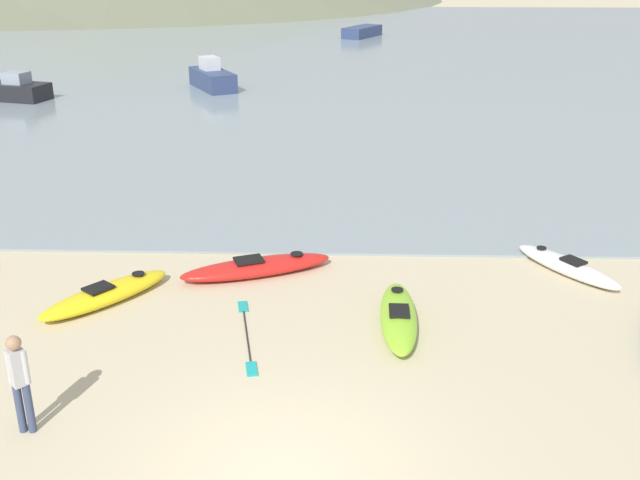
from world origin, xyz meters
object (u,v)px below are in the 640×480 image
Objects in this scene: kayak_on_sand_4 at (256,267)px; moored_boat_0 at (13,90)px; kayak_on_sand_0 at (106,294)px; kayak_on_sand_5 at (567,266)px; person_near_foreground at (19,378)px; loose_paddle at (247,335)px; moored_boat_1 at (362,32)px; moored_boat_2 at (212,78)px; kayak_on_sand_3 at (398,317)px.

moored_boat_0 is at bearing 125.12° from kayak_on_sand_4.
kayak_on_sand_4 is (2.85, 1.42, 0.00)m from kayak_on_sand_0.
person_near_foreground is at bearing -147.80° from kayak_on_sand_5.
kayak_on_sand_4 is 2.72m from loose_paddle.
loose_paddle is at bearing -87.40° from kayak_on_sand_4.
person_near_foreground is 0.38× the size of moored_boat_1.
moored_boat_2 is 24.75m from loose_paddle.
person_near_foreground is at bearing -86.20° from moored_boat_2.
moored_boat_1 reaches higher than kayak_on_sand_3.
kayak_on_sand_5 is at bearing 24.55° from loose_paddle.
moored_boat_1 is at bearing 94.82° from kayak_on_sand_5.
loose_paddle is at bearing 45.82° from person_near_foreground.
kayak_on_sand_3 is 0.69× the size of moored_boat_1.
kayak_on_sand_4 is at bearing -54.88° from moored_boat_0.
loose_paddle is at bearing -155.45° from kayak_on_sand_5.
kayak_on_sand_4 is 0.81× the size of moored_boat_1.
kayak_on_sand_4 is 1.22× the size of loose_paddle.
loose_paddle is (0.12, -2.71, -0.16)m from kayak_on_sand_4.
moored_boat_1 reaches higher than kayak_on_sand_4.
kayak_on_sand_5 is 0.63× the size of moored_boat_1.
kayak_on_sand_3 is 0.85× the size of kayak_on_sand_4.
kayak_on_sand_3 is at bearing -146.55° from kayak_on_sand_5.
moored_boat_2 reaches higher than loose_paddle.
kayak_on_sand_5 is 0.95× the size of loose_paddle.
kayak_on_sand_3 is 0.81× the size of moored_boat_0.
moored_boat_0 is (-13.09, 18.61, 0.32)m from kayak_on_sand_4.
kayak_on_sand_5 reaches higher than loose_paddle.
moored_boat_1 reaches higher than kayak_on_sand_0.
kayak_on_sand_5 is at bearing -62.11° from moored_boat_2.
kayak_on_sand_4 is 22.76m from moored_boat_0.
kayak_on_sand_5 is at bearing 10.21° from kayak_on_sand_0.
moored_boat_0 is 1.27× the size of loose_paddle.
person_near_foreground is (0.12, -4.23, 0.73)m from kayak_on_sand_0.
kayak_on_sand_3 is 1.81× the size of person_near_foreground.
person_near_foreground is 0.57× the size of loose_paddle.
loose_paddle is at bearing -169.94° from kayak_on_sand_3.
moored_boat_2 reaches higher than kayak_on_sand_3.
moored_boat_1 is (3.11, 43.11, 0.26)m from kayak_on_sand_4.
moored_boat_0 is at bearing 113.10° from person_near_foreground.
loose_paddle is (2.98, -1.29, -0.16)m from kayak_on_sand_0.
kayak_on_sand_3 is at bearing -52.48° from moored_boat_0.
kayak_on_sand_4 reaches higher than loose_paddle.
kayak_on_sand_5 is at bearing -42.75° from moored_boat_0.
moored_boat_0 reaches higher than kayak_on_sand_5.
person_near_foreground is at bearing -96.84° from moored_boat_1.
moored_boat_2 is (8.54, 2.98, 0.08)m from moored_boat_0.
kayak_on_sand_4 reaches higher than kayak_on_sand_0.
kayak_on_sand_4 is 22.07m from moored_boat_2.
kayak_on_sand_5 is 11.20m from person_near_foreground.
moored_boat_1 is at bearing 89.74° from kayak_on_sand_3.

